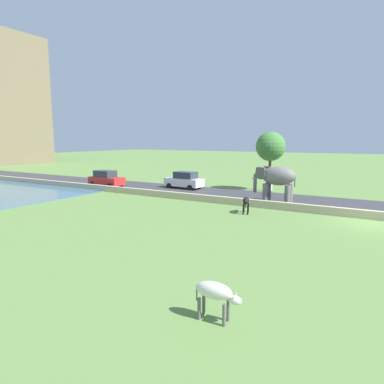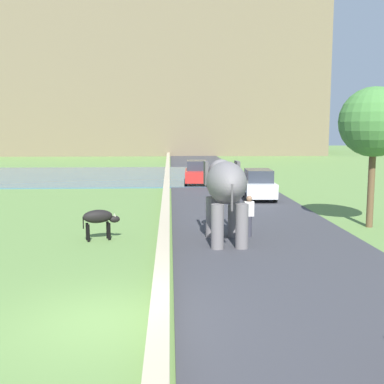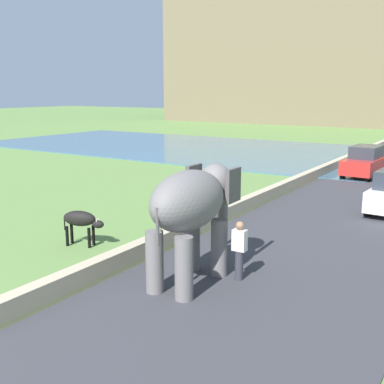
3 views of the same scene
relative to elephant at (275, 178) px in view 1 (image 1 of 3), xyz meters
The scene contains 10 objects.
ground_plane 8.10m from the elephant, 115.84° to the right, with size 220.00×220.00×0.00m, color #608442.
road_surface 13.19m from the elephant, 83.03° to the left, with size 7.00×120.00×0.06m, color #38383D.
barrier_wall 11.30m from the elephant, 101.47° to the left, with size 0.40×110.00×0.57m, color tan.
elephant is the anchor object (origin of this frame).
person_beside_elephant 1.68m from the elephant, 34.92° to the left, with size 0.36×0.22×1.63m.
car_red 18.48m from the elephant, 89.97° to the left, with size 1.94×4.07×1.80m.
car_white 11.02m from the elephant, 73.28° to the left, with size 1.95×4.08×1.80m.
cow_black 4.83m from the elephant, behind, with size 1.42×0.77×1.15m.
cow_white 18.87m from the elephant, 168.14° to the right, with size 0.49×1.40×1.15m.
tree_near 7.29m from the elephant, 21.23° to the left, with size 2.89×2.89×5.86m.
Camera 1 is at (-23.08, -0.78, 5.12)m, focal length 31.65 mm.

